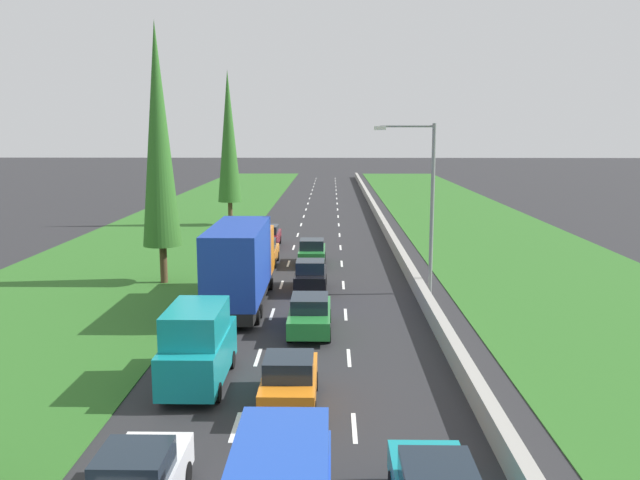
{
  "coord_description": "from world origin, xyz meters",
  "views": [
    {
      "loc": [
        1.06,
        -3.01,
        8.61
      ],
      "look_at": [
        0.31,
        40.07,
        1.4
      ],
      "focal_mm": 36.71,
      "sensor_mm": 36.0,
      "label": 1
    }
  ],
  "objects_px": {
    "green_sedan_centre_lane": "(310,314)",
    "black_hatchback_centre_lane": "(311,276)",
    "green_hatchback_centre_lane": "(312,252)",
    "maroon_sedan_left_lane": "(267,236)",
    "orange_hatchback_left_lane": "(264,252)",
    "orange_hatchback_centre_lane": "(289,381)",
    "blue_box_truck_left_lane": "(241,263)",
    "street_light_mast": "(426,196)",
    "poplar_tree_second": "(158,136)",
    "teal_van_left_lane": "(198,346)",
    "poplar_tree_third": "(229,137)"
  },
  "relations": [
    {
      "from": "green_sedan_centre_lane",
      "to": "black_hatchback_centre_lane",
      "type": "relative_size",
      "value": 1.15
    },
    {
      "from": "green_hatchback_centre_lane",
      "to": "maroon_sedan_left_lane",
      "type": "xyz_separation_m",
      "value": [
        -3.55,
        6.64,
        -0.02
      ]
    },
    {
      "from": "orange_hatchback_left_lane",
      "to": "orange_hatchback_centre_lane",
      "type": "bearing_deg",
      "value": -82.1
    },
    {
      "from": "blue_box_truck_left_lane",
      "to": "street_light_mast",
      "type": "relative_size",
      "value": 1.04
    },
    {
      "from": "poplar_tree_second",
      "to": "teal_van_left_lane",
      "type": "bearing_deg",
      "value": -71.57
    },
    {
      "from": "green_sedan_centre_lane",
      "to": "poplar_tree_third",
      "type": "distance_m",
      "value": 34.22
    },
    {
      "from": "maroon_sedan_left_lane",
      "to": "orange_hatchback_centre_lane",
      "type": "bearing_deg",
      "value": -83.08
    },
    {
      "from": "orange_hatchback_centre_lane",
      "to": "black_hatchback_centre_lane",
      "type": "bearing_deg",
      "value": 89.31
    },
    {
      "from": "teal_van_left_lane",
      "to": "green_sedan_centre_lane",
      "type": "bearing_deg",
      "value": 58.85
    },
    {
      "from": "poplar_tree_third",
      "to": "orange_hatchback_left_lane",
      "type": "bearing_deg",
      "value": -74.62
    },
    {
      "from": "green_sedan_centre_lane",
      "to": "black_hatchback_centre_lane",
      "type": "height_order",
      "value": "black_hatchback_centre_lane"
    },
    {
      "from": "orange_hatchback_left_lane",
      "to": "poplar_tree_third",
      "type": "xyz_separation_m",
      "value": [
        -4.93,
        17.93,
        7.22
      ]
    },
    {
      "from": "black_hatchback_centre_lane",
      "to": "blue_box_truck_left_lane",
      "type": "bearing_deg",
      "value": -134.97
    },
    {
      "from": "orange_hatchback_centre_lane",
      "to": "blue_box_truck_left_lane",
      "type": "relative_size",
      "value": 0.41
    },
    {
      "from": "orange_hatchback_left_lane",
      "to": "maroon_sedan_left_lane",
      "type": "xyz_separation_m",
      "value": [
        -0.42,
        6.62,
        -0.02
      ]
    },
    {
      "from": "green_hatchback_centre_lane",
      "to": "poplar_tree_third",
      "type": "xyz_separation_m",
      "value": [
        -8.06,
        17.94,
        7.22
      ]
    },
    {
      "from": "blue_box_truck_left_lane",
      "to": "black_hatchback_centre_lane",
      "type": "bearing_deg",
      "value": 45.03
    },
    {
      "from": "orange_hatchback_centre_lane",
      "to": "street_light_mast",
      "type": "distance_m",
      "value": 16.52
    },
    {
      "from": "blue_box_truck_left_lane",
      "to": "orange_hatchback_left_lane",
      "type": "height_order",
      "value": "blue_box_truck_left_lane"
    },
    {
      "from": "orange_hatchback_centre_lane",
      "to": "blue_box_truck_left_lane",
      "type": "distance_m",
      "value": 12.33
    },
    {
      "from": "black_hatchback_centre_lane",
      "to": "street_light_mast",
      "type": "xyz_separation_m",
      "value": [
        6.07,
        -0.51,
        4.4
      ]
    },
    {
      "from": "poplar_tree_third",
      "to": "teal_van_left_lane",
      "type": "bearing_deg",
      "value": -82.9
    },
    {
      "from": "blue_box_truck_left_lane",
      "to": "orange_hatchback_left_lane",
      "type": "distance_m",
      "value": 10.36
    },
    {
      "from": "orange_hatchback_centre_lane",
      "to": "poplar_tree_third",
      "type": "height_order",
      "value": "poplar_tree_third"
    },
    {
      "from": "black_hatchback_centre_lane",
      "to": "street_light_mast",
      "type": "relative_size",
      "value": 0.43
    },
    {
      "from": "green_sedan_centre_lane",
      "to": "maroon_sedan_left_lane",
      "type": "distance_m",
      "value": 21.42
    },
    {
      "from": "orange_hatchback_left_lane",
      "to": "maroon_sedan_left_lane",
      "type": "height_order",
      "value": "orange_hatchback_left_lane"
    },
    {
      "from": "poplar_tree_second",
      "to": "street_light_mast",
      "type": "distance_m",
      "value": 14.99
    },
    {
      "from": "green_sedan_centre_lane",
      "to": "poplar_tree_third",
      "type": "bearing_deg",
      "value": 104.53
    },
    {
      "from": "green_sedan_centre_lane",
      "to": "orange_hatchback_left_lane",
      "type": "relative_size",
      "value": 1.15
    },
    {
      "from": "orange_hatchback_centre_lane",
      "to": "blue_box_truck_left_lane",
      "type": "height_order",
      "value": "blue_box_truck_left_lane"
    },
    {
      "from": "maroon_sedan_left_lane",
      "to": "street_light_mast",
      "type": "xyz_separation_m",
      "value": [
        9.74,
        -14.09,
        4.42
      ]
    },
    {
      "from": "black_hatchback_centre_lane",
      "to": "maroon_sedan_left_lane",
      "type": "height_order",
      "value": "black_hatchback_centre_lane"
    },
    {
      "from": "green_sedan_centre_lane",
      "to": "black_hatchback_centre_lane",
      "type": "bearing_deg",
      "value": 91.61
    },
    {
      "from": "maroon_sedan_left_lane",
      "to": "poplar_tree_second",
      "type": "relative_size",
      "value": 0.31
    },
    {
      "from": "teal_van_left_lane",
      "to": "orange_hatchback_centre_lane",
      "type": "height_order",
      "value": "teal_van_left_lane"
    },
    {
      "from": "street_light_mast",
      "to": "black_hatchback_centre_lane",
      "type": "bearing_deg",
      "value": 175.15
    },
    {
      "from": "orange_hatchback_left_lane",
      "to": "teal_van_left_lane",
      "type": "bearing_deg",
      "value": -90.43
    },
    {
      "from": "black_hatchback_centre_lane",
      "to": "orange_hatchback_left_lane",
      "type": "bearing_deg",
      "value": 115.05
    },
    {
      "from": "orange_hatchback_centre_lane",
      "to": "green_sedan_centre_lane",
      "type": "xyz_separation_m",
      "value": [
        0.39,
        7.68,
        -0.02
      ]
    },
    {
      "from": "orange_hatchback_left_lane",
      "to": "poplar_tree_third",
      "type": "distance_m",
      "value": 19.95
    },
    {
      "from": "blue_box_truck_left_lane",
      "to": "green_sedan_centre_lane",
      "type": "bearing_deg",
      "value": -49.83
    },
    {
      "from": "teal_van_left_lane",
      "to": "blue_box_truck_left_lane",
      "type": "xyz_separation_m",
      "value": [
        0.09,
        10.15,
        0.78
      ]
    },
    {
      "from": "maroon_sedan_left_lane",
      "to": "street_light_mast",
      "type": "height_order",
      "value": "street_light_mast"
    },
    {
      "from": "poplar_tree_second",
      "to": "street_light_mast",
      "type": "xyz_separation_m",
      "value": [
        14.51,
        -2.17,
        -3.1
      ]
    },
    {
      "from": "orange_hatchback_left_lane",
      "to": "street_light_mast",
      "type": "height_order",
      "value": "street_light_mast"
    },
    {
      "from": "blue_box_truck_left_lane",
      "to": "poplar_tree_second",
      "type": "xyz_separation_m",
      "value": [
        -5.13,
        4.97,
        6.15
      ]
    },
    {
      "from": "black_hatchback_centre_lane",
      "to": "poplar_tree_second",
      "type": "xyz_separation_m",
      "value": [
        -8.44,
        1.65,
        7.5
      ]
    },
    {
      "from": "poplar_tree_second",
      "to": "poplar_tree_third",
      "type": "xyz_separation_m",
      "value": [
        0.26,
        23.23,
        -0.28
      ]
    },
    {
      "from": "orange_hatchback_centre_lane",
      "to": "poplar_tree_third",
      "type": "relative_size",
      "value": 0.28
    }
  ]
}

